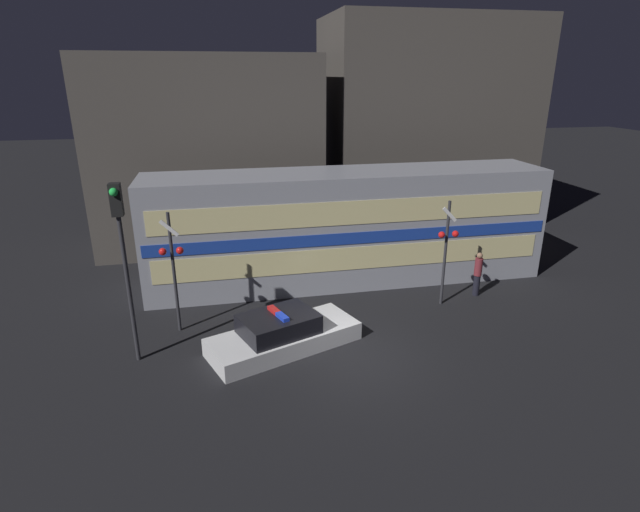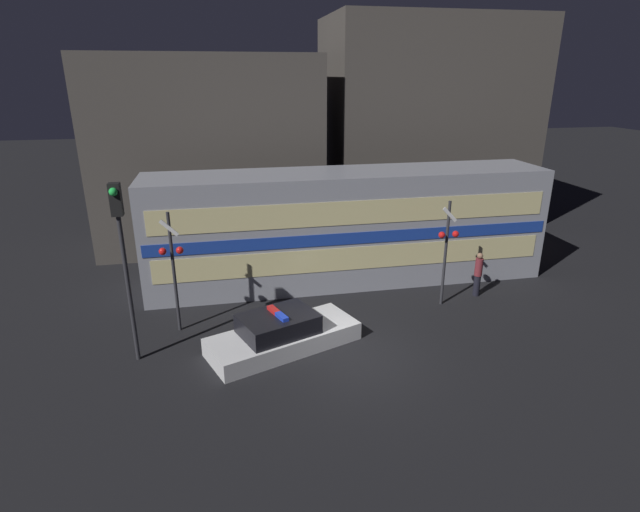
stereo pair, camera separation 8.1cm
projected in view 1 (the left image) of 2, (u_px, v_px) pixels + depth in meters
The scene contains 9 objects.
ground_plane at pixel (352, 357), 15.27m from camera, with size 120.00×120.00×0.00m, color black.
train at pixel (347, 227), 20.35m from camera, with size 16.07×2.98×4.56m.
police_car at pixel (283, 334), 15.65m from camera, with size 5.09×3.39×1.30m.
pedestrian at pixel (478, 274), 19.26m from camera, with size 0.30×0.30×1.76m.
crossing_signal_near at pixel (446, 246), 17.99m from camera, with size 0.77×0.30×3.98m.
crossing_signal_far at pixel (173, 264), 16.02m from camera, with size 0.77×0.30×4.12m.
traffic_light_corner at pixel (122, 241), 13.85m from camera, with size 0.30×0.46×5.42m.
building_left at pixel (208, 154), 24.10m from camera, with size 10.66×4.63×9.03m.
building_center at pixel (424, 126), 27.38m from camera, with size 10.73×6.24×10.95m.
Camera 1 is at (-3.67, -12.79, 8.16)m, focal length 28.00 mm.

